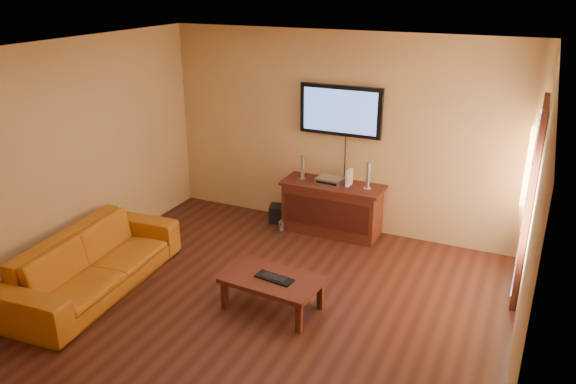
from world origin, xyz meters
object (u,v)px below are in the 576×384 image
Objects in this scene: television at (341,111)px; game_console at (349,178)px; sofa at (93,254)px; av_receiver at (330,180)px; keyboard at (274,278)px; coffee_table at (272,282)px; speaker_right at (368,177)px; subwoofer at (279,214)px; bottle at (281,227)px; media_console at (332,208)px; speaker_left at (303,168)px.

game_console is at bearing -40.12° from television.
television is at bearing 142.22° from game_console.
sofa reaches higher than av_receiver.
coffee_table is at bearing 153.01° from keyboard.
av_receiver is at bearing -100.91° from television.
speaker_right reaches higher than subwoofer.
bottle is at bearing -138.48° from television.
sofa is 9.11× the size of subwoofer.
game_console reaches higher than keyboard.
bottle is (-0.84, -0.36, -0.73)m from game_console.
bottle is 0.48× the size of keyboard.
media_console is 3.94× the size of av_receiver.
av_receiver is at bearing -16.54° from subwoofer.
speaker_right is 1.48× the size of subwoofer.
sofa is 5.18× the size of keyboard.
media_console is 1.22× the size of television.
game_console is 1.07× the size of bottle.
sofa is at bearing -121.44° from av_receiver.
speaker_right is 0.27m from game_console.
subwoofer is at bearing 179.42° from speaker_left.
game_console is at bearing 2.19° from speaker_left.
media_console is 0.51m from game_console.
coffee_table is 2.46× the size of keyboard.
media_console is 6.26× the size of game_console.
subwoofer is (1.08, 2.54, -0.31)m from sofa.
speaker_right reaches higher than game_console.
bottle is (0.20, -0.34, -0.03)m from subwoofer.
media_console is 0.62× the size of sofa.
television is 0.50× the size of sofa.
speaker_right is 1.51m from subwoofer.
coffee_table is 4.81× the size of game_console.
bottle is at bearing -152.25° from media_console.
television is 3.34× the size of speaker_left.
subwoofer is (-0.82, 0.02, -0.24)m from media_console.
game_console is 1.17m from bottle.
media_console is 2.06m from coffee_table.
television reaches higher than speaker_left.
sofa is 10.14× the size of game_console.
subwoofer is 0.57× the size of keyboard.
bottle is (-0.62, -0.33, -0.26)m from media_console.
speaker_right is at bearing 0.36° from speaker_left.
television reaches higher than coffee_table.
media_console is 3.20× the size of keyboard.
speaker_right is 2.18m from keyboard.
television is 3.22× the size of av_receiver.
speaker_left is 0.78× the size of keyboard.
subwoofer is 0.40m from bottle.
media_console is 3.79× the size of speaker_right.
television is 0.90m from game_console.
coffee_table is 2.18m from speaker_right.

